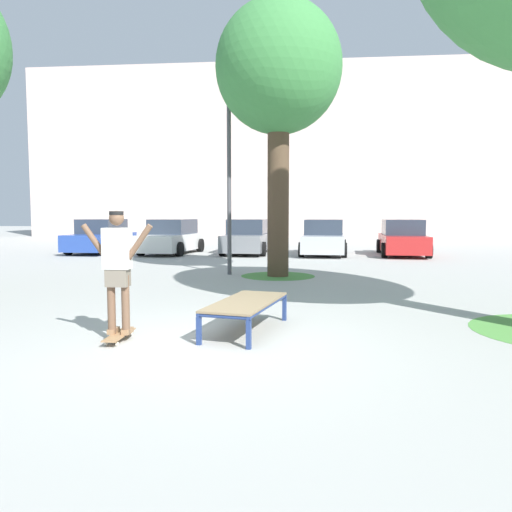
# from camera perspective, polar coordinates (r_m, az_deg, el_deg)

# --- Properties ---
(ground_plane) EXTENTS (120.00, 120.00, 0.00)m
(ground_plane) POSITION_cam_1_polar(r_m,az_deg,el_deg) (6.78, -5.75, -10.11)
(ground_plane) COLOR #A8A8A3
(building_facade) EXTENTS (37.71, 4.00, 12.59)m
(building_facade) POSITION_cam_1_polar(r_m,az_deg,el_deg) (38.73, 2.68, 11.59)
(building_facade) COLOR beige
(building_facade) RESTS_ON ground
(skate_box) EXTENTS (1.14, 2.02, 0.46)m
(skate_box) POSITION_cam_1_polar(r_m,az_deg,el_deg) (7.45, -1.14, -5.47)
(skate_box) COLOR navy
(skate_box) RESTS_ON ground
(skateboard) EXTENTS (0.21, 0.80, 0.09)m
(skateboard) POSITION_cam_1_polar(r_m,az_deg,el_deg) (7.23, -15.31, -8.68)
(skateboard) COLOR #9E754C
(skateboard) RESTS_ON ground
(skater) EXTENTS (1.00, 0.28, 1.69)m
(skater) POSITION_cam_1_polar(r_m,az_deg,el_deg) (7.07, -15.48, -0.82)
(skater) COLOR brown
(skater) RESTS_ON skateboard
(tree_mid_back) EXTENTS (3.43, 3.43, 7.52)m
(tree_mid_back) POSITION_cam_1_polar(r_m,az_deg,el_deg) (14.48, 2.59, 20.23)
(tree_mid_back) COLOR brown
(tree_mid_back) RESTS_ON ground
(grass_patch_mid_back) EXTENTS (2.07, 2.07, 0.01)m
(grass_patch_mid_back) POSITION_cam_1_polar(r_m,az_deg,el_deg) (14.07, 2.51, -2.28)
(grass_patch_mid_back) COLOR #47893D
(grass_patch_mid_back) RESTS_ON ground
(car_blue) EXTENTS (2.07, 4.28, 1.50)m
(car_blue) POSITION_cam_1_polar(r_m,az_deg,el_deg) (23.45, -17.21, 2.05)
(car_blue) COLOR #28479E
(car_blue) RESTS_ON ground
(car_white) EXTENTS (2.29, 4.38, 1.50)m
(car_white) POSITION_cam_1_polar(r_m,az_deg,el_deg) (22.21, -9.53, 2.05)
(car_white) COLOR silver
(car_white) RESTS_ON ground
(car_grey) EXTENTS (2.06, 4.27, 1.50)m
(car_grey) POSITION_cam_1_polar(r_m,az_deg,el_deg) (21.91, -0.97, 2.08)
(car_grey) COLOR slate
(car_grey) RESTS_ON ground
(car_silver) EXTENTS (2.11, 4.30, 1.50)m
(car_silver) POSITION_cam_1_polar(r_m,az_deg,el_deg) (21.50, 7.70, 1.99)
(car_silver) COLOR #B7BABF
(car_silver) RESTS_ON ground
(car_red) EXTENTS (2.13, 4.31, 1.50)m
(car_red) POSITION_cam_1_polar(r_m,az_deg,el_deg) (21.89, 16.35, 1.88)
(car_red) COLOR red
(car_red) RESTS_ON ground
(light_post) EXTENTS (0.36, 0.36, 5.83)m
(light_post) POSITION_cam_1_polar(r_m,az_deg,el_deg) (14.50, -3.10, 13.08)
(light_post) COLOR #4C4C51
(light_post) RESTS_ON ground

